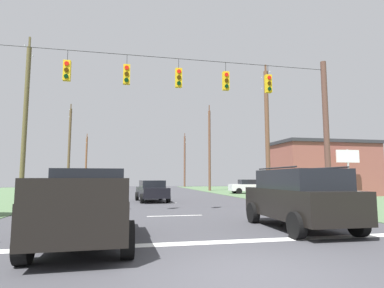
# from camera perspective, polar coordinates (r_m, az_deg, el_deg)

# --- Properties ---
(ground_plane) EXTENTS (120.00, 120.00, 0.00)m
(ground_plane) POSITION_cam_1_polar(r_m,az_deg,el_deg) (6.04, 10.43, -22.46)
(ground_plane) COLOR #3D3D42
(shoulder_grass_right) EXTENTS (16.00, 80.00, 0.03)m
(shoulder_grass_right) POSITION_cam_1_polar(r_m,az_deg,el_deg) (26.88, 29.19, -9.02)
(shoulder_grass_right) COLOR #4E6B47
(shoulder_grass_right) RESTS_ON ground
(stop_bar_stripe) EXTENTS (13.86, 0.45, 0.01)m
(stop_bar_stripe) POSITION_cam_1_polar(r_m,az_deg,el_deg) (8.66, 3.04, -17.50)
(stop_bar_stripe) COLOR white
(stop_bar_stripe) RESTS_ON ground
(lane_dash_0) EXTENTS (2.50, 0.15, 0.01)m
(lane_dash_0) POSITION_cam_1_polar(r_m,az_deg,el_deg) (14.48, -3.16, -12.93)
(lane_dash_0) COLOR white
(lane_dash_0) RESTS_ON ground
(lane_dash_1) EXTENTS (2.50, 0.15, 0.01)m
(lane_dash_1) POSITION_cam_1_polar(r_m,az_deg,el_deg) (21.68, -6.07, -10.66)
(lane_dash_1) COLOR white
(lane_dash_1) RESTS_ON ground
(lane_dash_2) EXTENTS (2.50, 0.15, 0.01)m
(lane_dash_2) POSITION_cam_1_polar(r_m,az_deg,el_deg) (29.61, -7.62, -9.43)
(lane_dash_2) COLOR white
(lane_dash_2) RESTS_ON ground
(overhead_signal_span) EXTENTS (16.77, 0.31, 8.06)m
(overhead_signal_span) POSITION_cam_1_polar(r_m,az_deg,el_deg) (15.23, -3.12, 4.75)
(overhead_signal_span) COLOR brown
(overhead_signal_span) RESTS_ON ground
(pickup_truck) EXTENTS (2.41, 5.45, 1.95)m
(pickup_truck) POSITION_cam_1_polar(r_m,az_deg,el_deg) (8.92, -18.54, -10.61)
(pickup_truck) COLOR black
(pickup_truck) RESTS_ON ground
(suv_black) EXTENTS (2.29, 4.84, 2.05)m
(suv_black) POSITION_cam_1_polar(r_m,az_deg,el_deg) (11.28, 18.85, -9.13)
(suv_black) COLOR black
(suv_black) RESTS_ON ground
(distant_car_crossing_white) EXTENTS (4.42, 2.27, 1.52)m
(distant_car_crossing_white) POSITION_cam_1_polar(r_m,az_deg,el_deg) (34.86, 10.40, -7.60)
(distant_car_crossing_white) COLOR silver
(distant_car_crossing_white) RESTS_ON ground
(distant_car_oncoming) EXTENTS (2.31, 4.44, 1.52)m
(distant_car_oncoming) POSITION_cam_1_polar(r_m,az_deg,el_deg) (23.06, -7.32, -8.42)
(distant_car_oncoming) COLOR black
(distant_car_oncoming) RESTS_ON ground
(utility_pole_mid_right) EXTENTS (0.34, 1.60, 10.68)m
(utility_pole_mid_right) POSITION_cam_1_polar(r_m,az_deg,el_deg) (25.04, 13.55, 2.16)
(utility_pole_mid_right) COLOR brown
(utility_pole_mid_right) RESTS_ON ground
(utility_pole_far_right) EXTENTS (0.33, 1.99, 11.53)m
(utility_pole_far_right) POSITION_cam_1_polar(r_m,az_deg,el_deg) (41.81, 3.21, -0.95)
(utility_pole_far_right) COLOR brown
(utility_pole_far_right) RESTS_ON ground
(utility_pole_near_left) EXTENTS (0.34, 1.71, 10.21)m
(utility_pole_near_left) POSITION_cam_1_polar(r_m,az_deg,el_deg) (59.41, -1.35, -3.01)
(utility_pole_near_left) COLOR brown
(utility_pole_near_left) RESTS_ON ground
(utility_pole_far_left) EXTENTS (0.31, 1.89, 11.51)m
(utility_pole_far_left) POSITION_cam_1_polar(r_m,az_deg,el_deg) (24.09, -28.15, 3.73)
(utility_pole_far_left) COLOR brown
(utility_pole_far_left) RESTS_ON ground
(utility_pole_distant_right) EXTENTS (0.31, 1.88, 10.81)m
(utility_pole_distant_right) POSITION_cam_1_polar(r_m,az_deg,el_deg) (40.91, -21.48, -0.62)
(utility_pole_distant_right) COLOR brown
(utility_pole_distant_right) RESTS_ON ground
(utility_pole_distant_left) EXTENTS (0.31, 1.70, 9.50)m
(utility_pole_distant_left) POSITION_cam_1_polar(r_m,az_deg,el_deg) (57.96, -18.75, -2.90)
(utility_pole_distant_left) COLOR brown
(utility_pole_distant_left) RESTS_ON ground
(roadside_store) EXTENTS (9.61, 6.24, 5.22)m
(roadside_store) POSITION_cam_1_polar(r_m,az_deg,el_deg) (33.23, 22.87, -4.12)
(roadside_store) COLOR brown
(roadside_store) RESTS_ON ground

